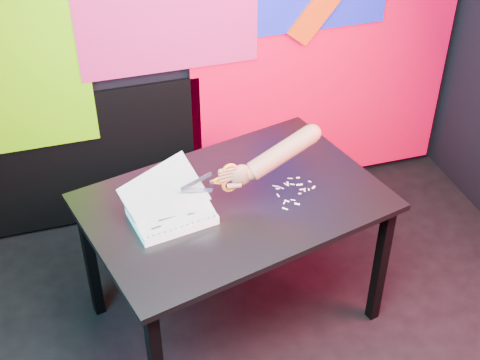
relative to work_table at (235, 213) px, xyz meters
name	(u,v)px	position (x,y,z in m)	size (l,w,h in m)	color
room	(327,145)	(0.17, -0.53, 0.68)	(3.01, 3.01, 2.71)	black
backdrop	(227,60)	(0.24, 0.93, 0.29)	(2.88, 0.05, 2.08)	#EC002D
work_table	(235,213)	(0.00, 0.00, 0.00)	(1.48, 1.16, 0.75)	black
printout_stack	(171,214)	(-0.30, -0.05, 0.11)	(0.41, 0.30, 0.26)	white
scissors	(226,179)	(-0.04, -0.02, 0.22)	(0.26, 0.03, 0.15)	#AFB0D0
hand_forearm	(275,156)	(0.19, 0.00, 0.28)	(0.47, 0.11, 0.23)	brown
paper_clippings	(293,190)	(0.28, -0.01, 0.08)	(0.20, 0.22, 0.00)	silver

